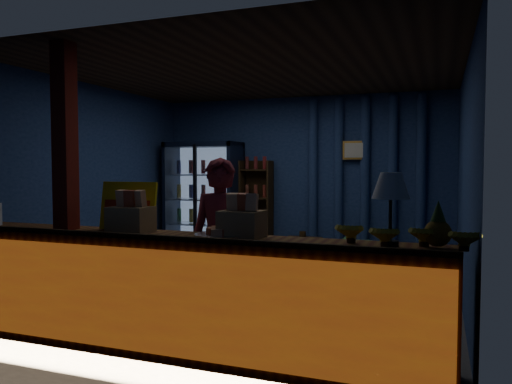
{
  "coord_description": "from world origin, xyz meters",
  "views": [
    {
      "loc": [
        2.06,
        -5.45,
        1.52
      ],
      "look_at": [
        0.12,
        -0.2,
        1.22
      ],
      "focal_mm": 35.0,
      "sensor_mm": 36.0,
      "label": 1
    }
  ],
  "objects_px": {
    "green_chair": "(364,257)",
    "table_lamp": "(391,189)",
    "pastry_tray": "(223,234)",
    "shopkeeper": "(221,247)"
  },
  "relations": [
    {
      "from": "shopkeeper",
      "to": "table_lamp",
      "type": "xyz_separation_m",
      "value": [
        1.49,
        -0.42,
        0.56
      ]
    },
    {
      "from": "table_lamp",
      "to": "pastry_tray",
      "type": "bearing_deg",
      "value": 179.08
    },
    {
      "from": "shopkeeper",
      "to": "pastry_tray",
      "type": "relative_size",
      "value": 3.43
    },
    {
      "from": "green_chair",
      "to": "table_lamp",
      "type": "height_order",
      "value": "table_lamp"
    },
    {
      "from": "green_chair",
      "to": "table_lamp",
      "type": "xyz_separation_m",
      "value": [
        0.64,
        -3.28,
        1.09
      ]
    },
    {
      "from": "shopkeeper",
      "to": "green_chair",
      "type": "bearing_deg",
      "value": 67.02
    },
    {
      "from": "green_chair",
      "to": "pastry_tray",
      "type": "height_order",
      "value": "pastry_tray"
    },
    {
      "from": "pastry_tray",
      "to": "table_lamp",
      "type": "bearing_deg",
      "value": -0.92
    },
    {
      "from": "green_chair",
      "to": "pastry_tray",
      "type": "bearing_deg",
      "value": 77.98
    },
    {
      "from": "shopkeeper",
      "to": "green_chair",
      "type": "height_order",
      "value": "shopkeeper"
    }
  ]
}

